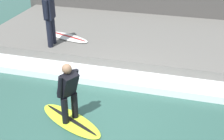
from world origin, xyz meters
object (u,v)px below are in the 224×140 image
Objects in this scene: surfboard_riding at (71,120)px; surfer_riding at (68,90)px; surfer_waiting_near at (50,15)px; surfboard_waiting_near at (68,37)px.

surfer_riding reaches higher than surfboard_riding.
surfer_riding is at bearing -148.82° from surfer_waiting_near.
surfer_riding reaches higher than surfboard_waiting_near.
surfer_waiting_near is (2.93, 1.77, 1.36)m from surfboard_riding.
surfboard_riding is at bearing 0.00° from surfer_riding.
surfer_riding is 3.47m from surfer_waiting_near.
surfer_waiting_near is (2.93, 1.77, 0.57)m from surfer_riding.
surfboard_riding is 3.68m from surfer_waiting_near.
surfer_waiting_near is 0.99× the size of surfboard_waiting_near.
surfboard_riding is 1.11× the size of surfer_waiting_near.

